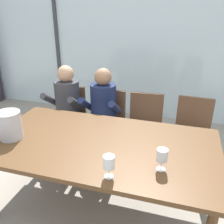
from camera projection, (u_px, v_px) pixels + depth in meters
name	position (u px, v px, depth m)	size (l,w,h in m)	color
ground	(125.00, 153.00, 3.35)	(14.00, 14.00, 0.00)	#9E9384
window_glass_panel	(147.00, 43.00, 4.01)	(7.27, 0.03, 2.60)	silver
window_mullion_left	(57.00, 39.00, 4.42)	(0.06, 0.06, 2.60)	#38383D
hillside_vineyard	(168.00, 34.00, 8.02)	(13.27, 2.40, 2.01)	#477A38
dining_table	(101.00, 149.00, 2.20)	(2.07, 1.12, 0.75)	brown
chair_near_curtain	(69.00, 114.00, 3.32)	(0.49, 0.49, 0.87)	brown
chair_left_of_center	(107.00, 118.00, 3.21)	(0.50, 0.50, 0.87)	brown
chair_center	(145.00, 123.00, 3.06)	(0.46, 0.46, 0.87)	brown
chair_right_of_center	(192.00, 128.00, 2.93)	(0.47, 0.47, 0.87)	brown
person_charcoal_jacket	(65.00, 106.00, 3.14)	(0.48, 0.63, 1.19)	#38383D
person_navy_polo	(101.00, 110.00, 3.01)	(0.47, 0.62, 1.19)	#192347
ice_bucket_primary	(10.00, 125.00, 2.20)	(0.22, 0.22, 0.26)	#B7B7BC
wine_glass_by_left_taster	(109.00, 163.00, 1.69)	(0.08, 0.08, 0.17)	silver
wine_glass_near_bucket	(162.00, 156.00, 1.77)	(0.08, 0.08, 0.17)	silver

